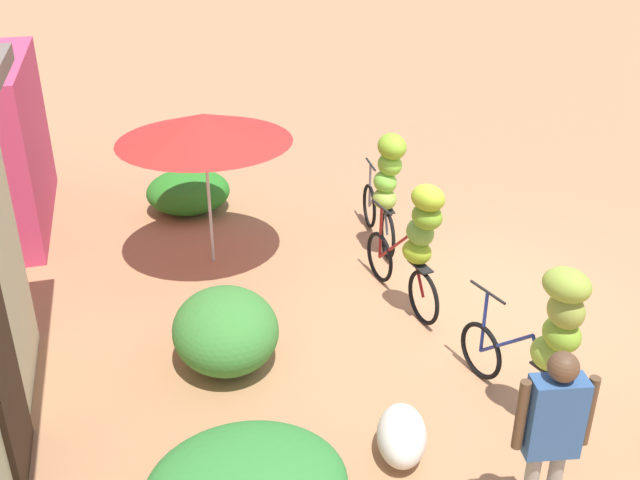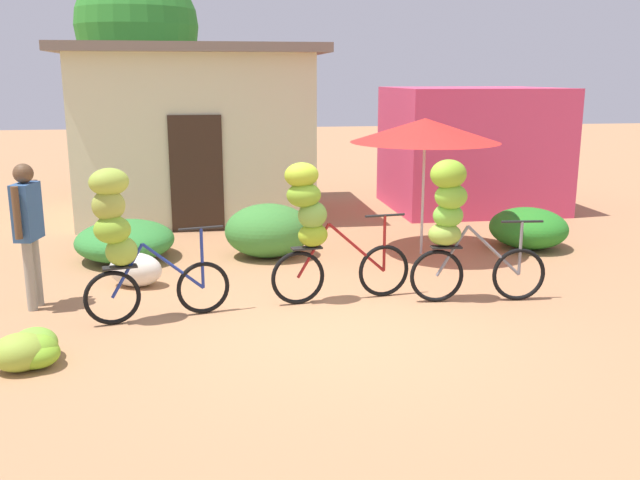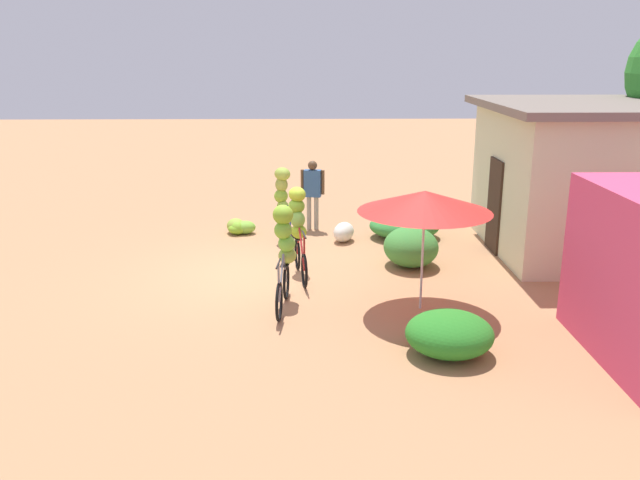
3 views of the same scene
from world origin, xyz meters
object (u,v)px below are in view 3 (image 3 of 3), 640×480
object	(u,v)px
bicycle_center_loaded	(284,246)
person_vendor	(313,188)
building_low	(575,177)
bicycle_leftmost	(283,199)
bicycle_near_pile	(298,224)
produce_sack	(344,232)
banana_pile_on_ground	(239,227)
market_umbrella	(425,201)

from	to	relation	value
bicycle_center_loaded	person_vendor	world-z (taller)	bicycle_center_loaded
building_low	bicycle_center_loaded	world-z (taller)	building_low
bicycle_leftmost	bicycle_near_pile	world-z (taller)	bicycle_leftmost
bicycle_center_loaded	produce_sack	distance (m)	4.08
building_low	produce_sack	distance (m)	5.14
bicycle_center_loaded	banana_pile_on_ground	size ratio (longest dim) A/B	2.23
market_umbrella	bicycle_leftmost	xyz separation A→B (m)	(-4.06, -2.46, -0.85)
building_low	market_umbrella	distance (m)	5.09
bicycle_leftmost	person_vendor	xyz separation A→B (m)	(-1.13, 0.68, 0.02)
building_low	bicycle_center_loaded	distance (m)	6.86
market_umbrella	produce_sack	world-z (taller)	market_umbrella
produce_sack	bicycle_leftmost	bearing A→B (deg)	-87.55
market_umbrella	building_low	bearing A→B (deg)	131.57
bicycle_center_loaded	market_umbrella	bearing A→B (deg)	82.17
building_low	market_umbrella	size ratio (longest dim) A/B	2.12
bicycle_near_pile	person_vendor	distance (m)	3.28
bicycle_near_pile	produce_sack	xyz separation A→B (m)	(-2.20, 1.01, -0.78)
bicycle_leftmost	produce_sack	world-z (taller)	bicycle_leftmost
bicycle_leftmost	banana_pile_on_ground	xyz separation A→B (m)	(-0.77, -1.08, -0.86)
bicycle_near_pile	produce_sack	bearing A→B (deg)	155.35
bicycle_near_pile	bicycle_leftmost	bearing A→B (deg)	-170.18
banana_pile_on_ground	person_vendor	bearing A→B (deg)	101.61
banana_pile_on_ground	produce_sack	size ratio (longest dim) A/B	1.10
bicycle_near_pile	bicycle_center_loaded	size ratio (longest dim) A/B	1.01
bicycle_center_loaded	produce_sack	bearing A→B (deg)	162.11
bicycle_leftmost	bicycle_center_loaded	xyz separation A→B (m)	(3.75, 0.15, 0.00)
banana_pile_on_ground	building_low	bearing A→B (deg)	78.76
bicycle_center_loaded	produce_sack	world-z (taller)	bicycle_center_loaded
bicycle_near_pile	bicycle_center_loaded	world-z (taller)	bicycle_center_loaded
market_umbrella	bicycle_leftmost	bearing A→B (deg)	-148.83
market_umbrella	person_vendor	size ratio (longest dim) A/B	1.31
bicycle_leftmost	banana_pile_on_ground	size ratio (longest dim) A/B	2.22
market_umbrella	bicycle_near_pile	size ratio (longest dim) A/B	1.28
building_low	bicycle_near_pile	size ratio (longest dim) A/B	2.72
building_low	produce_sack	bearing A→B (deg)	-98.71
building_low	produce_sack	xyz separation A→B (m)	(-0.75, -4.89, -1.39)
bicycle_center_loaded	bicycle_near_pile	bearing A→B (deg)	172.21
person_vendor	building_low	bearing A→B (deg)	71.94
building_low	bicycle_leftmost	xyz separation A→B (m)	(-0.69, -6.26, -0.60)
bicycle_near_pile	produce_sack	distance (m)	2.54
produce_sack	bicycle_center_loaded	bearing A→B (deg)	-17.89
produce_sack	banana_pile_on_ground	bearing A→B (deg)	-106.14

